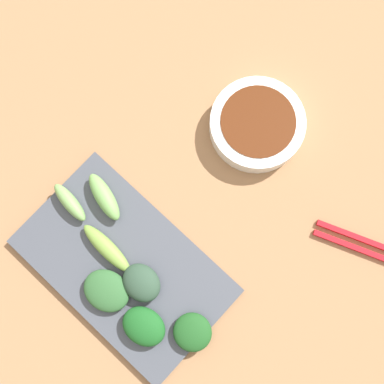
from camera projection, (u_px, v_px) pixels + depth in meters
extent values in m
cube|color=#996F4A|center=(181.00, 194.00, 0.79)|extent=(2.10, 2.10, 0.02)
cylinder|color=white|center=(257.00, 125.00, 0.78)|extent=(0.15, 0.15, 0.03)
cylinder|color=#52230D|center=(257.00, 123.00, 0.78)|extent=(0.11, 0.11, 0.02)
cube|color=#434852|center=(125.00, 266.00, 0.76)|extent=(0.19, 0.31, 0.01)
ellipsoid|color=#1C501F|center=(192.00, 332.00, 0.73)|extent=(0.06, 0.06, 0.02)
ellipsoid|color=#2E5D30|center=(106.00, 291.00, 0.74)|extent=(0.07, 0.08, 0.02)
ellipsoid|color=#195620|center=(144.00, 326.00, 0.72)|extent=(0.06, 0.07, 0.03)
ellipsoid|color=#6FA656|center=(104.00, 197.00, 0.76)|extent=(0.05, 0.08, 0.03)
ellipsoid|color=#759E40|center=(107.00, 248.00, 0.75)|extent=(0.03, 0.10, 0.02)
ellipsoid|color=#2C4735|center=(141.00, 283.00, 0.73)|extent=(0.05, 0.06, 0.03)
ellipsoid|color=#76A75A|center=(70.00, 202.00, 0.76)|extent=(0.03, 0.07, 0.02)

